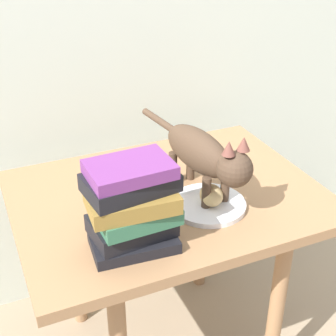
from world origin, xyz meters
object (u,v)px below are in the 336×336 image
at_px(plate, 208,204).
at_px(bread_roll, 211,195).
at_px(tv_remote, 115,186).
at_px(book_stack, 132,206).
at_px(cat, 204,155).
at_px(side_table, 168,217).

relative_size(plate, bread_roll, 2.50).
distance_m(bread_roll, tv_remote, 0.28).
relative_size(bread_roll, tv_remote, 0.53).
height_order(book_stack, tv_remote, book_stack).
relative_size(bread_roll, cat, 0.17).
distance_m(bread_roll, cat, 0.11).
relative_size(book_stack, tv_remote, 1.45).
distance_m(plate, tv_remote, 0.27).
bearing_deg(tv_remote, side_table, -61.68).
relative_size(side_table, plate, 4.19).
xyz_separation_m(side_table, book_stack, (-0.17, -0.18, 0.19)).
xyz_separation_m(book_stack, tv_remote, (0.04, 0.26, -0.10)).
relative_size(side_table, bread_roll, 10.45).
xyz_separation_m(side_table, plate, (0.07, -0.10, 0.09)).
bearing_deg(cat, book_stack, -154.13).
relative_size(cat, tv_remote, 3.18).
bearing_deg(book_stack, cat, 25.87).
xyz_separation_m(plate, tv_remote, (-0.20, 0.18, 0.00)).
height_order(plate, tv_remote, tv_remote).
height_order(side_table, plate, plate).
height_order(side_table, book_stack, book_stack).
bearing_deg(tv_remote, cat, -63.94).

